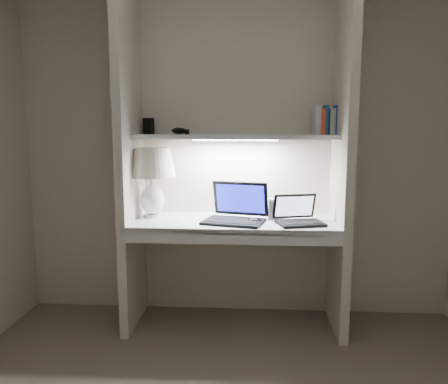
# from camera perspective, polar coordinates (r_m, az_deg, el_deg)

# --- Properties ---
(back_wall) EXTENTS (3.20, 0.01, 2.50)m
(back_wall) POSITION_cam_1_polar(r_m,az_deg,el_deg) (3.27, 1.58, 5.56)
(back_wall) COLOR beige
(back_wall) RESTS_ON floor
(alcove_panel_left) EXTENTS (0.06, 0.55, 2.50)m
(alcove_panel_left) POSITION_cam_1_polar(r_m,az_deg,el_deg) (3.11, -12.22, 5.22)
(alcove_panel_left) COLOR beige
(alcove_panel_left) RESTS_ON floor
(alcove_panel_right) EXTENTS (0.06, 0.55, 2.50)m
(alcove_panel_right) POSITION_cam_1_polar(r_m,az_deg,el_deg) (3.06, 15.25, 5.05)
(alcove_panel_right) COLOR beige
(alcove_panel_right) RESTS_ON floor
(desk) EXTENTS (1.40, 0.55, 0.04)m
(desk) POSITION_cam_1_polar(r_m,az_deg,el_deg) (3.07, 1.36, -4.08)
(desk) COLOR white
(desk) RESTS_ON alcove_panel_left
(desk_apron) EXTENTS (1.46, 0.03, 0.10)m
(desk_apron) POSITION_cam_1_polar(r_m,az_deg,el_deg) (2.82, 1.15, -5.83)
(desk_apron) COLOR silver
(desk_apron) RESTS_ON desk
(shelf) EXTENTS (1.40, 0.36, 0.03)m
(shelf) POSITION_cam_1_polar(r_m,az_deg,el_deg) (3.09, 1.47, 7.24)
(shelf) COLOR silver
(shelf) RESTS_ON back_wall
(strip_light) EXTENTS (0.60, 0.04, 0.02)m
(strip_light) POSITION_cam_1_polar(r_m,az_deg,el_deg) (3.09, 1.47, 6.83)
(strip_light) COLOR white
(strip_light) RESTS_ON shelf
(table_lamp) EXTENTS (0.34, 0.34, 0.50)m
(table_lamp) POSITION_cam_1_polar(r_m,az_deg,el_deg) (3.16, -9.41, 2.76)
(table_lamp) COLOR white
(table_lamp) RESTS_ON desk
(laptop_main) EXTENTS (0.47, 0.43, 0.27)m
(laptop_main) POSITION_cam_1_polar(r_m,az_deg,el_deg) (3.03, 1.61, -2.71)
(laptop_main) COLOR black
(laptop_main) RESTS_ON desk
(laptop_netbook) EXTENTS (0.35, 0.33, 0.19)m
(laptop_netbook) POSITION_cam_1_polar(r_m,az_deg,el_deg) (3.01, 9.65, -3.23)
(laptop_netbook) COLOR black
(laptop_netbook) RESTS_ON desk
(speaker) EXTENTS (0.10, 0.07, 0.14)m
(speaker) POSITION_cam_1_polar(r_m,az_deg,el_deg) (3.13, 6.75, -2.17)
(speaker) COLOR silver
(speaker) RESTS_ON desk
(mouse) EXTENTS (0.11, 0.09, 0.04)m
(mouse) POSITION_cam_1_polar(r_m,az_deg,el_deg) (2.99, 3.92, -3.68)
(mouse) COLOR black
(mouse) RESTS_ON desk
(cable_coil) EXTENTS (0.12, 0.12, 0.01)m
(cable_coil) POSITION_cam_1_polar(r_m,az_deg,el_deg) (3.03, 3.57, -3.76)
(cable_coil) COLOR black
(cable_coil) RESTS_ON desk
(sticky_note) EXTENTS (0.10, 0.10, 0.00)m
(sticky_note) POSITION_cam_1_polar(r_m,az_deg,el_deg) (3.24, -9.23, -3.12)
(sticky_note) COLOR yellow
(sticky_note) RESTS_ON desk
(book_row) EXTENTS (0.19, 0.13, 0.20)m
(book_row) POSITION_cam_1_polar(r_m,az_deg,el_deg) (3.17, 13.38, 9.04)
(book_row) COLOR silver
(book_row) RESTS_ON shelf
(shelf_box) EXTENTS (0.08, 0.07, 0.12)m
(shelf_box) POSITION_cam_1_polar(r_m,az_deg,el_deg) (3.28, -9.82, 8.48)
(shelf_box) COLOR black
(shelf_box) RESTS_ON shelf
(shelf_gadget) EXTENTS (0.11, 0.08, 0.05)m
(shelf_gadget) POSITION_cam_1_polar(r_m,az_deg,el_deg) (3.21, -5.92, 7.95)
(shelf_gadget) COLOR black
(shelf_gadget) RESTS_ON shelf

